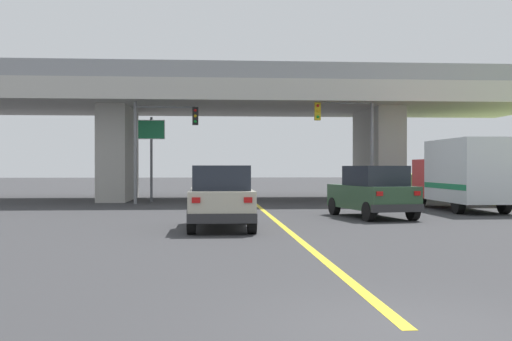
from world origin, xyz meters
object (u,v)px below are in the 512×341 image
Objects in this scene: suv_lead at (221,197)px; traffic_signal_nearside at (353,132)px; box_truck at (463,174)px; suv_crossing at (373,192)px; highway_sign at (151,140)px; traffic_signal_farside at (156,134)px.

traffic_signal_nearside is (7.43, 13.59, 2.87)m from suv_lead.
box_truck is 7.39m from traffic_signal_nearside.
suv_crossing is 0.98× the size of highway_sign.
suv_lead is 0.96× the size of suv_crossing.
suv_crossing is at bearing -50.56° from highway_sign.
suv_lead is at bearing -157.66° from suv_crossing.
box_truck is 16.87m from highway_sign.
traffic_signal_farside reaches higher than suv_lead.
box_truck reaches higher than suv_lead.
traffic_signal_nearside is at bearing -10.29° from highway_sign.
highway_sign is at bearing 103.63° from traffic_signal_farside.
traffic_signal_nearside is 1.01× the size of traffic_signal_farside.
suv_lead is 14.43m from traffic_signal_farside.
highway_sign is at bearing 118.43° from suv_crossing.
highway_sign is (-9.61, 11.69, 2.50)m from suv_crossing.
traffic_signal_nearside reaches higher than suv_lead.
suv_lead is at bearing -76.86° from traffic_signal_farside.
suv_crossing is at bearing -98.66° from traffic_signal_nearside.
suv_lead is 0.76× the size of traffic_signal_farside.
traffic_signal_nearside is at bearing -1.08° from traffic_signal_farside.
traffic_signal_farside reaches higher than highway_sign.
box_truck is at bearing 34.31° from suv_lead.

